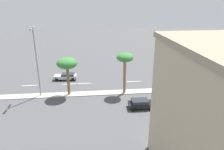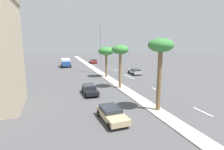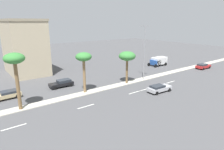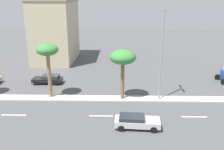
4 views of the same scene
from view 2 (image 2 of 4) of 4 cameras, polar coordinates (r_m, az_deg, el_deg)
ground_plane at (r=38.22m, az=-1.09°, el=-1.14°), size 160.00×160.00×0.00m
median_curb at (r=47.44m, az=-4.53°, el=1.27°), size 1.80×87.64×0.12m
lane_stripe_inboard at (r=23.48m, az=26.15°, el=-10.10°), size 0.20×2.80×0.01m
lane_stripe_mid at (r=30.80m, az=13.47°, el=-4.40°), size 0.20×2.80×0.01m
lane_stripe_far at (r=39.27m, az=5.99°, el=-0.86°), size 0.20×2.80×0.01m
lane_stripe_near at (r=41.68m, az=4.49°, el=-0.15°), size 0.20×2.80×0.01m
lane_stripe_trailing at (r=48.54m, az=1.11°, el=1.46°), size 0.20×2.80×0.01m
palm_tree_rear at (r=20.61m, az=14.73°, el=7.56°), size 2.72×2.72×8.01m
palm_tree_center at (r=30.01m, az=2.57°, el=7.21°), size 2.73×2.73×7.01m
palm_tree_outboard at (r=39.07m, az=-1.81°, el=7.17°), size 3.31×3.31×6.37m
street_lamp_front at (r=43.54m, az=-3.51°, el=9.08°), size 2.90×0.24×11.23m
sedan_red_center at (r=63.81m, az=-5.80°, el=4.33°), size 2.11×4.48×1.33m
sedan_tan_near at (r=18.83m, az=-0.05°, el=-11.81°), size 2.25×4.65×1.26m
sedan_black_far at (r=27.63m, az=-6.85°, el=-4.37°), size 2.02×4.47×1.36m
sedan_silver_right at (r=43.33m, az=7.03°, el=1.18°), size 2.16×4.58×1.29m
box_truck at (r=55.99m, az=-14.06°, el=3.74°), size 2.65×5.51×2.36m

